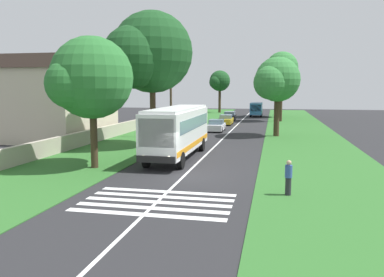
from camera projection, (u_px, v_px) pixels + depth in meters
The scene contains 20 objects.
ground at pixel (183, 177), 22.56m from camera, with size 160.00×160.00×0.00m, color #262628.
grass_verge_left at pixel (138, 140), 38.79m from camera, with size 120.00×8.00×0.04m, color #2D6628.
grass_verge_right at pixel (308, 145), 35.44m from camera, with size 120.00×8.00×0.04m, color #2D6628.
centre_line at pixel (219, 142), 37.12m from camera, with size 110.00×0.16×0.01m, color silver.
coach_bus at pixel (178, 129), 28.53m from camera, with size 11.16×2.62×3.73m.
zebra_crossing at pixel (157, 202), 17.49m from camera, with size 4.05×6.80×0.01m.
trailing_car_0 at pixel (216, 126), 46.82m from camera, with size 4.30×1.78×1.43m.
trailing_car_1 at pixel (226, 120), 55.47m from camera, with size 4.30×1.78×1.43m.
trailing_car_2 at pixel (230, 116), 63.38m from camera, with size 4.30×1.78×1.43m.
trailing_minibus_0 at pixel (256, 108), 71.93m from camera, with size 6.00×2.14×2.53m.
roadside_tree_left_0 at pixel (149, 55), 33.20m from camera, with size 8.54×7.13×11.64m.
roadside_tree_left_1 at pixel (219, 82), 82.90m from camera, with size 5.25×4.41×8.97m.
roadside_tree_left_2 at pixel (92, 80), 24.48m from camera, with size 6.13×5.16×8.31m.
roadside_tree_right_0 at pixel (276, 81), 41.17m from camera, with size 6.15×4.85×8.42m.
roadside_tree_right_1 at pixel (281, 69), 60.01m from camera, with size 6.22×4.94×10.77m.
roadside_tree_right_2 at pixel (276, 77), 69.33m from camera, with size 8.66×6.86×10.77m.
utility_pole at pixel (171, 96), 40.34m from camera, with size 0.24×1.40×8.32m.
roadside_wall at pixel (124, 128), 44.26m from camera, with size 70.00×0.40×1.28m, color #B2A893.
roadside_building at pixel (62, 98), 39.91m from camera, with size 12.22×8.03×8.14m.
pedestrian at pixel (288, 177), 18.41m from camera, with size 0.34×0.34×1.69m.
Camera 1 is at (-21.52, -5.05, 5.06)m, focal length 36.33 mm.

